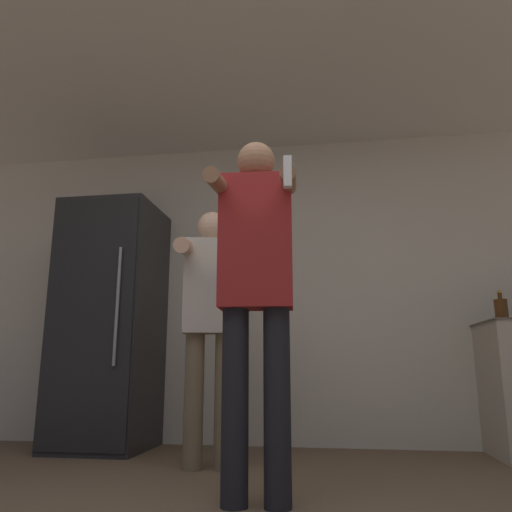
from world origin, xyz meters
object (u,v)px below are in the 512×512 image
bottle_red_label (501,309)px  person_woman_foreground (256,282)px  refrigerator (110,323)px  person_man_side (211,310)px

bottle_red_label → person_woman_foreground: person_woman_foreground is taller
bottle_red_label → person_woman_foreground: 2.15m
bottle_red_label → person_woman_foreground: (-1.57, -1.47, -0.01)m
refrigerator → person_woman_foreground: (1.39, -1.41, 0.06)m
person_woman_foreground → refrigerator: bearing=134.7°
person_man_side → refrigerator: bearing=147.9°
refrigerator → person_man_side: size_ratio=1.16×
bottle_red_label → person_man_side: size_ratio=0.14×
person_man_side → person_woman_foreground: bearing=-62.2°
refrigerator → person_man_side: refrigerator is taller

